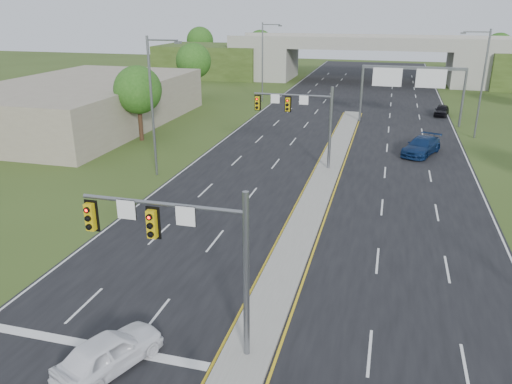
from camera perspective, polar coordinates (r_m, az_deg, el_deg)
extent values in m
plane|color=#324518|center=(20.86, -1.05, -18.28)|extent=(240.00, 240.00, 0.00)
cube|color=black|center=(52.47, 9.64, 5.77)|extent=(24.00, 160.00, 0.02)
cube|color=gray|center=(40.99, 7.89, 1.83)|extent=(2.00, 54.00, 0.16)
cube|color=gold|center=(41.15, 6.30, 1.87)|extent=(0.12, 54.00, 0.01)
cube|color=gold|center=(40.90, 9.48, 1.59)|extent=(0.12, 54.00, 0.01)
cube|color=silver|center=(54.77, -2.79, 6.67)|extent=(0.12, 160.00, 0.01)
cube|color=silver|center=(52.76, 22.51, 4.58)|extent=(0.12, 160.00, 0.01)
cube|color=silver|center=(22.50, -18.62, -16.18)|extent=(10.50, 0.50, 0.01)
cylinder|color=slate|center=(18.87, -1.12, -9.97)|extent=(0.24, 0.24, 7.00)
cylinder|color=slate|center=(18.77, -10.75, -1.35)|extent=(6.50, 0.16, 0.16)
cube|color=gold|center=(18.98, -11.81, -3.62)|extent=(0.35, 0.25, 1.10)
cube|color=gold|center=(20.24, -18.42, -2.72)|extent=(0.35, 0.25, 1.10)
cube|color=black|center=(19.10, -11.63, -3.46)|extent=(0.55, 0.04, 1.30)
cube|color=black|center=(20.35, -18.21, -2.58)|extent=(0.55, 0.04, 1.30)
sphere|color=#FF0C05|center=(18.74, -12.06, -2.80)|extent=(0.20, 0.20, 0.20)
sphere|color=#FF0C05|center=(20.01, -18.73, -1.94)|extent=(0.20, 0.20, 0.20)
cube|color=white|center=(19.45, -14.62, -1.98)|extent=(0.75, 0.04, 0.75)
cube|color=white|center=(18.43, -8.07, -2.77)|extent=(0.75, 0.04, 0.75)
cylinder|color=slate|center=(41.97, 8.48, 7.08)|extent=(0.24, 0.24, 7.00)
cylinder|color=slate|center=(41.93, 4.18, 10.99)|extent=(6.50, 0.16, 0.16)
cube|color=gold|center=(41.88, 3.65, 9.95)|extent=(0.35, 0.25, 1.10)
cube|color=gold|center=(42.46, 0.16, 10.14)|extent=(0.35, 0.25, 1.10)
cube|color=black|center=(42.01, 3.69, 9.99)|extent=(0.55, 0.04, 1.30)
cube|color=black|center=(42.59, 0.21, 10.17)|extent=(0.55, 0.04, 1.30)
sphere|color=#FF0C05|center=(41.69, 3.62, 10.39)|extent=(0.20, 0.20, 0.20)
sphere|color=#FF0C05|center=(42.27, 0.11, 10.57)|extent=(0.20, 0.20, 0.20)
cube|color=white|center=(42.18, 2.21, 10.61)|extent=(0.75, 0.04, 0.75)
cube|color=white|center=(41.72, 5.48, 10.42)|extent=(0.75, 0.04, 0.75)
cylinder|color=slate|center=(61.49, 11.95, 10.90)|extent=(0.28, 0.28, 6.60)
cylinder|color=slate|center=(61.90, 22.58, 9.85)|extent=(0.28, 0.28, 6.60)
cube|color=slate|center=(61.01, 17.61, 13.37)|extent=(11.50, 0.35, 0.35)
cube|color=#0D5B17|center=(60.90, 14.77, 12.58)|extent=(3.20, 0.08, 2.00)
cube|color=#0D5B17|center=(61.04, 19.37, 12.13)|extent=(3.20, 0.08, 2.00)
cube|color=silver|center=(60.85, 14.77, 12.58)|extent=(3.30, 0.03, 2.10)
cube|color=silver|center=(60.99, 19.37, 12.13)|extent=(3.30, 0.03, 2.10)
cube|color=gray|center=(98.53, 2.42, 14.58)|extent=(6.00, 12.00, 6.00)
cube|color=gray|center=(96.94, 22.97, 12.94)|extent=(6.00, 12.00, 6.00)
cube|color=#324518|center=(102.17, -4.95, 14.74)|extent=(20.00, 14.00, 6.00)
cube|color=gray|center=(95.94, 12.82, 16.12)|extent=(50.00, 12.00, 1.20)
cube|color=gray|center=(90.09, 12.67, 16.55)|extent=(50.00, 0.40, 0.90)
cube|color=gray|center=(101.66, 13.05, 16.91)|extent=(50.00, 0.40, 0.90)
cylinder|color=slate|center=(40.65, -11.79, 9.32)|extent=(0.20, 0.20, 11.00)
cylinder|color=slate|center=(39.46, -10.65, 16.70)|extent=(2.50, 0.12, 0.12)
cube|color=slate|center=(38.95, -8.90, 16.54)|extent=(0.50, 0.25, 0.18)
cylinder|color=slate|center=(73.28, 0.74, 14.54)|extent=(0.20, 0.20, 11.00)
cylinder|color=slate|center=(72.63, 1.76, 18.59)|extent=(2.50, 0.12, 0.12)
cube|color=slate|center=(72.36, 2.78, 18.45)|extent=(0.50, 0.25, 0.18)
cylinder|color=slate|center=(56.83, 24.44, 11.04)|extent=(0.20, 0.20, 11.00)
cylinder|color=slate|center=(56.19, 23.94, 16.40)|extent=(2.50, 0.12, 0.12)
cube|color=slate|center=(56.04, 22.61, 16.42)|extent=(0.50, 0.25, 0.18)
cylinder|color=#382316|center=(52.98, -13.07, 7.89)|extent=(0.44, 0.44, 4.00)
sphere|color=#205015|center=(52.41, -13.35, 11.30)|extent=(4.80, 4.80, 4.80)
cylinder|color=#382316|center=(76.96, -7.05, 12.14)|extent=(0.44, 0.44, 4.25)
sphere|color=#205015|center=(76.55, -7.16, 14.66)|extent=(5.20, 5.20, 5.20)
cylinder|color=#382316|center=(118.09, -6.35, 15.09)|extent=(0.44, 0.44, 4.50)
sphere|color=#205015|center=(117.82, -6.42, 16.83)|extent=(6.00, 6.00, 6.00)
cylinder|color=#382316|center=(113.81, 0.48, 14.94)|extent=(0.44, 0.44, 4.25)
sphere|color=#205015|center=(113.53, 0.48, 16.65)|extent=(5.60, 5.60, 5.60)
cylinder|color=#382316|center=(111.86, 25.69, 12.91)|extent=(0.44, 0.44, 4.25)
sphere|color=#205015|center=(111.58, 25.96, 14.62)|extent=(5.60, 5.60, 5.60)
cube|color=gray|center=(62.20, -19.25, 9.56)|extent=(18.00, 30.00, 5.00)
imported|color=white|center=(20.63, -16.44, -17.08)|extent=(3.29, 4.72, 1.49)
imported|color=#0C224D|center=(49.19, 18.39, 5.01)|extent=(4.19, 6.03, 1.62)
imported|color=black|center=(68.29, 20.46, 8.75)|extent=(2.24, 4.16, 1.35)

